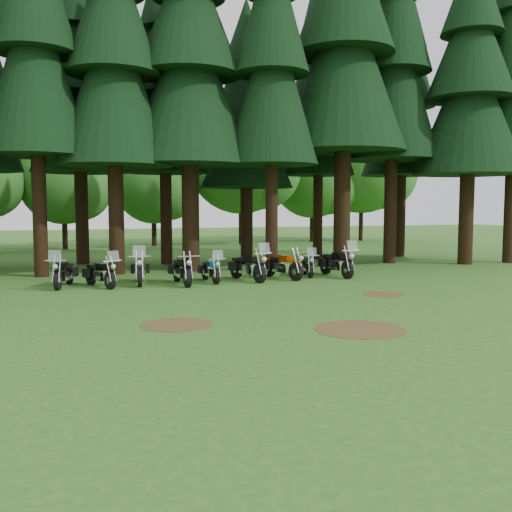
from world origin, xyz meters
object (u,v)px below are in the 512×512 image
object	(u,v)px
motorcycle_0	(64,274)
motorcycle_5	(248,267)
motorcycle_4	(210,271)
motorcycle_8	(336,264)
motorcycle_3	(182,271)
motorcycle_1	(100,274)
motorcycle_6	(282,266)
motorcycle_7	(307,266)
motorcycle_2	(140,270)

from	to	relation	value
motorcycle_0	motorcycle_5	bearing A→B (deg)	11.32
motorcycle_4	motorcycle_8	xyz separation A→B (m)	(5.41, -0.10, 0.09)
motorcycle_0	motorcycle_3	bearing A→B (deg)	5.88
motorcycle_1	motorcycle_8	distance (m)	9.55
motorcycle_4	motorcycle_5	distance (m)	1.49
motorcycle_6	motorcycle_7	bearing A→B (deg)	1.24
motorcycle_0	motorcycle_3	xyz separation A→B (m)	(4.19, -0.75, 0.02)
motorcycle_8	motorcycle_7	bearing A→B (deg)	146.83
motorcycle_7	motorcycle_8	distance (m)	1.21
motorcycle_1	motorcycle_7	distance (m)	8.51
motorcycle_3	motorcycle_5	bearing A→B (deg)	3.18
motorcycle_4	motorcycle_8	bearing A→B (deg)	-2.58
motorcycle_1	motorcycle_2	bearing A→B (deg)	-8.25
motorcycle_4	motorcycle_7	size ratio (longest dim) A/B	1.04
motorcycle_0	motorcycle_6	distance (m)	8.39
motorcycle_1	motorcycle_0	bearing A→B (deg)	138.56
motorcycle_0	motorcycle_5	world-z (taller)	motorcycle_5
motorcycle_4	motorcycle_5	world-z (taller)	motorcycle_5
motorcycle_3	motorcycle_6	xyz separation A→B (m)	(4.18, 0.32, -0.01)
motorcycle_3	motorcycle_0	bearing A→B (deg)	169.10
motorcycle_0	motorcycle_6	xyz separation A→B (m)	(8.37, -0.43, 0.02)
motorcycle_1	motorcycle_2	xyz separation A→B (m)	(1.48, 0.36, 0.05)
motorcycle_1	motorcycle_2	size ratio (longest dim) A/B	0.87
motorcycle_5	motorcycle_6	bearing A→B (deg)	-8.50
motorcycle_3	motorcycle_6	distance (m)	4.19
motorcycle_6	motorcycle_7	xyz separation A→B (m)	(1.37, 0.49, -0.07)
motorcycle_1	motorcycle_3	size ratio (longest dim) A/B	0.88
motorcycle_1	motorcycle_5	xyz separation A→B (m)	(5.62, -0.12, 0.06)
motorcycle_0	motorcycle_3	distance (m)	4.26
motorcycle_4	motorcycle_7	bearing A→B (deg)	4.98
motorcycle_3	motorcycle_7	size ratio (longest dim) A/B	1.21
motorcycle_5	motorcycle_7	world-z (taller)	motorcycle_5
motorcycle_2	motorcycle_7	distance (m)	7.02
motorcycle_1	motorcycle_7	world-z (taller)	motorcycle_1
motorcycle_7	motorcycle_4	bearing A→B (deg)	-158.86
motorcycle_5	motorcycle_7	bearing A→B (deg)	-1.35
motorcycle_2	motorcycle_6	world-z (taller)	motorcycle_2
motorcycle_3	motorcycle_4	size ratio (longest dim) A/B	1.16
motorcycle_2	motorcycle_7	bearing A→B (deg)	10.19
motorcycle_2	motorcycle_3	bearing A→B (deg)	-15.22
motorcycle_3	motorcycle_4	bearing A→B (deg)	13.53
motorcycle_2	motorcycle_4	size ratio (longest dim) A/B	1.17
motorcycle_5	motorcycle_8	bearing A→B (deg)	-13.16
motorcycle_1	motorcycle_6	world-z (taller)	motorcycle_1
motorcycle_2	motorcycle_4	distance (m)	2.68
motorcycle_6	motorcycle_8	size ratio (longest dim) A/B	0.92
motorcycle_8	motorcycle_2	bearing A→B (deg)	173.17
motorcycle_3	motorcycle_6	size ratio (longest dim) A/B	1.05
motorcycle_4	motorcycle_7	distance (m)	4.39
motorcycle_1	motorcycle_3	world-z (taller)	motorcycle_1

